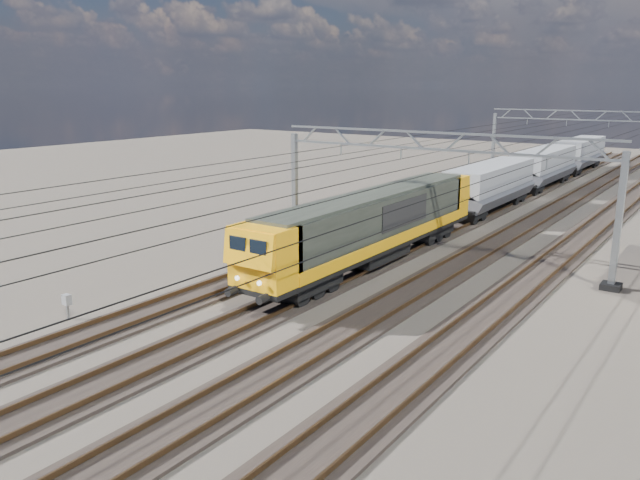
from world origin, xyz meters
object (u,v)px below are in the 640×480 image
Objects in this scene: locomotive at (374,223)px; trackside_cabinet at (67,301)px; hopper_wagon_lead at (491,184)px; hopper_wagon_third at (580,152)px; catenary_gantry_mid at (432,190)px; catenary_gantry_far at (585,143)px; hopper_wagon_mid at (544,165)px.

locomotive is 15.80m from trackside_cabinet.
trackside_cabinet is (-6.38, -32.07, -1.44)m from hopper_wagon_lead.
trackside_cabinet is at bearing -96.02° from hopper_wagon_third.
catenary_gantry_mid is 1.53× the size of hopper_wagon_third.
trackside_cabinet is at bearing -101.25° from hopper_wagon_lead.
hopper_wagon_third is at bearing 92.65° from catenary_gantry_mid.
catenary_gantry_far is 1.53× the size of hopper_wagon_lead.
catenary_gantry_mid and catenary_gantry_far have the same top height.
locomotive is at bearing -90.00° from hopper_wagon_lead.
trackside_cabinet is at bearing -97.85° from hopper_wagon_mid.
hopper_wagon_third is (-2.00, 43.24, -1.67)m from catenary_gantry_mid.
locomotive is at bearing -124.97° from catenary_gantry_mid.
catenary_gantry_mid is 3.83m from locomotive.
hopper_wagon_mid is 46.72m from trackside_cabinet.
locomotive is 1.62× the size of hopper_wagon_mid.
locomotive is at bearing 67.39° from trackside_cabinet.
trackside_cabinet is at bearing -113.94° from locomotive.
hopper_wagon_mid is (-2.00, -6.96, -1.67)m from catenary_gantry_far.
catenary_gantry_mid is 19.41m from trackside_cabinet.
locomotive is 46.10m from hopper_wagon_third.
catenary_gantry_mid is 29.15m from hopper_wagon_mid.
hopper_wagon_lead is (-0.00, 17.70, -0.09)m from locomotive.
catenary_gantry_mid is 1.53× the size of hopper_wagon_mid.
hopper_wagon_third is (0.00, 14.20, 0.00)m from hopper_wagon_mid.
trackside_cabinet is (-8.38, -17.23, -3.11)m from catenary_gantry_mid.
hopper_wagon_third is (0.00, 28.40, 0.00)m from hopper_wagon_lead.
catenary_gantry_far is 21.32m from hopper_wagon_lead.
catenary_gantry_far is 1.53× the size of hopper_wagon_mid.
catenary_gantry_mid is at bearing -90.00° from catenary_gantry_far.
trackside_cabinet is (-6.38, -46.27, -1.44)m from hopper_wagon_mid.
catenary_gantry_far is at bearing 73.97° from hopper_wagon_mid.
catenary_gantry_far is 7.69m from hopper_wagon_third.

